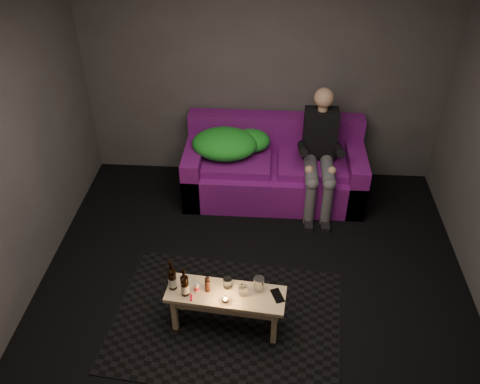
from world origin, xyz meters
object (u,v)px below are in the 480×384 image
Objects in this scene: person at (320,150)px; beer_bottle_a at (172,278)px; coffee_table at (226,299)px; steel_cup at (259,284)px; sofa at (274,169)px; beer_bottle_b at (185,285)px.

beer_bottle_a is at bearing -125.80° from person.
coffee_table is 0.30m from steel_cup.
person is 10.97× the size of steel_cup.
sofa is at bearing 79.41° from coffee_table.
beer_bottle_b is (-0.69, -1.99, 0.19)m from sofa.
coffee_table is 0.47m from beer_bottle_a.
beer_bottle_b is at bearing -29.08° from beer_bottle_a.
person is 2.19m from beer_bottle_a.
beer_bottle_a is 2.42× the size of steel_cup.
beer_bottle_a is 1.06× the size of beer_bottle_b.
beer_bottle_b reaches higher than steel_cup.
person reaches higher than coffee_table.
beer_bottle_a is 0.71m from steel_cup.
sofa is 1.50× the size of person.
steel_cup reaches higher than coffee_table.
sofa reaches higher than beer_bottle_b.
beer_bottle_b is (0.11, -0.06, -0.01)m from beer_bottle_a.
sofa reaches higher than steel_cup.
sofa is 1.91m from steel_cup.
steel_cup is at bearing -108.27° from person.
beer_bottle_b is at bearing -174.56° from coffee_table.
steel_cup is (-0.57, -1.74, -0.22)m from person.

